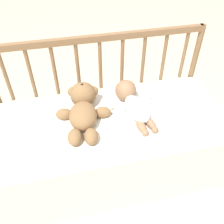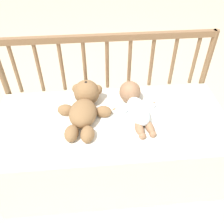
{
  "view_description": "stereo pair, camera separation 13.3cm",
  "coord_description": "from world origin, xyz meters",
  "views": [
    {
      "loc": [
        -0.22,
        -0.96,
        1.39
      ],
      "look_at": [
        0.0,
        0.0,
        0.5
      ],
      "focal_mm": 40.0,
      "sensor_mm": 36.0,
      "label": 1
    },
    {
      "loc": [
        -0.09,
        -0.98,
        1.39
      ],
      "look_at": [
        0.0,
        0.0,
        0.5
      ],
      "focal_mm": 40.0,
      "sensor_mm": 36.0,
      "label": 2
    }
  ],
  "objects": [
    {
      "name": "ground_plane",
      "position": [
        0.0,
        0.0,
        0.0
      ],
      "size": [
        12.0,
        12.0,
        0.0
      ],
      "primitive_type": "plane",
      "color": "#C6B293"
    },
    {
      "name": "crib_mattress",
      "position": [
        0.0,
        0.0,
        0.22
      ],
      "size": [
        1.28,
        0.58,
        0.44
      ],
      "color": "silver",
      "rests_on": "ground_plane"
    },
    {
      "name": "crib_rail",
      "position": [
        -0.0,
        0.31,
        0.56
      ],
      "size": [
        1.28,
        0.04,
        0.79
      ],
      "color": "brown",
      "rests_on": "ground_plane"
    },
    {
      "name": "blanket",
      "position": [
        -0.02,
        0.01,
        0.44
      ],
      "size": [
        0.79,
        0.52,
        0.01
      ],
      "color": "white",
      "rests_on": "crib_mattress"
    },
    {
      "name": "teddy_bear",
      "position": [
        -0.15,
        0.07,
        0.5
      ],
      "size": [
        0.31,
        0.42,
        0.15
      ],
      "color": "olive",
      "rests_on": "crib_mattress"
    },
    {
      "name": "baby",
      "position": [
        0.14,
        0.07,
        0.48
      ],
      "size": [
        0.27,
        0.39,
        0.13
      ],
      "color": "white",
      "rests_on": "crib_mattress"
    }
  ]
}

